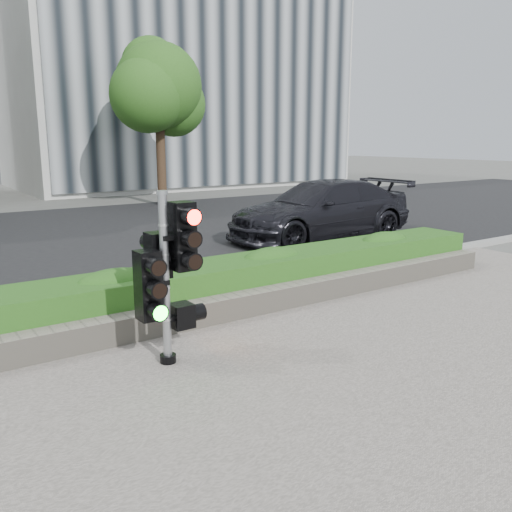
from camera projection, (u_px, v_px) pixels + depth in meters
name	position (u px, v px, depth m)	size (l,w,h in m)	color
ground	(297.00, 368.00, 6.27)	(120.00, 120.00, 0.00)	#51514C
sidewalk	(496.00, 475.00, 4.26)	(16.00, 11.00, 0.03)	#9E9389
road	(60.00, 239.00, 14.33)	(60.00, 13.00, 0.02)	black
curb	(176.00, 299.00, 8.80)	(60.00, 0.25, 0.12)	gray
stone_wall	(214.00, 310.00, 7.76)	(12.00, 0.32, 0.34)	gray
hedge	(193.00, 289.00, 8.25)	(12.00, 1.00, 0.68)	#49972E
building_right	(176.00, 79.00, 31.24)	(18.00, 10.00, 12.00)	#B7B7B2
tree_right	(158.00, 89.00, 20.90)	(4.10, 3.58, 6.53)	black
traffic_signal	(166.00, 269.00, 6.17)	(0.70, 0.51, 2.02)	black
car_dark	(321.00, 210.00, 14.24)	(2.14, 5.27, 1.53)	black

